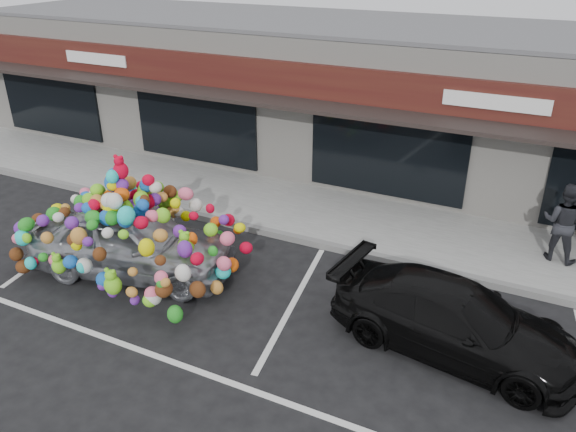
% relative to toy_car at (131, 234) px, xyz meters
% --- Properties ---
extents(ground, '(90.00, 90.00, 0.00)m').
position_rel_toy_car_xyz_m(ground, '(0.79, 0.25, -0.92)').
color(ground, black).
rests_on(ground, ground).
extents(shop_building, '(24.00, 7.20, 4.31)m').
position_rel_toy_car_xyz_m(shop_building, '(0.79, 8.69, 1.24)').
color(shop_building, beige).
rests_on(shop_building, ground).
extents(sidewalk, '(26.00, 3.00, 0.15)m').
position_rel_toy_car_xyz_m(sidewalk, '(0.79, 4.25, -0.85)').
color(sidewalk, gray).
rests_on(sidewalk, ground).
extents(kerb, '(26.00, 0.18, 0.16)m').
position_rel_toy_car_xyz_m(kerb, '(0.79, 2.75, -0.85)').
color(kerb, slate).
rests_on(kerb, ground).
extents(parking_stripe_left, '(0.73, 4.37, 0.01)m').
position_rel_toy_car_xyz_m(parking_stripe_left, '(-2.41, 0.45, -0.92)').
color(parking_stripe_left, silver).
rests_on(parking_stripe_left, ground).
extents(parking_stripe_mid, '(0.73, 4.37, 0.01)m').
position_rel_toy_car_xyz_m(parking_stripe_mid, '(3.59, 0.45, -0.92)').
color(parking_stripe_mid, silver).
rests_on(parking_stripe_mid, ground).
extents(lane_line, '(14.00, 0.12, 0.01)m').
position_rel_toy_car_xyz_m(lane_line, '(2.79, -2.05, -0.92)').
color(lane_line, silver).
rests_on(lane_line, ground).
extents(toy_car, '(3.18, 4.98, 2.72)m').
position_rel_toy_car_xyz_m(toy_car, '(0.00, 0.00, 0.00)').
color(toy_car, '#9C9FA7').
rests_on(toy_car, ground).
extents(black_sedan, '(2.34, 4.52, 1.25)m').
position_rel_toy_car_xyz_m(black_sedan, '(6.67, 0.39, -0.30)').
color(black_sedan, black).
rests_on(black_sedan, ground).
extents(pedestrian_b, '(1.00, 0.86, 1.79)m').
position_rel_toy_car_xyz_m(pedestrian_b, '(8.17, 4.32, 0.12)').
color(pedestrian_b, black).
rests_on(pedestrian_b, sidewalk).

